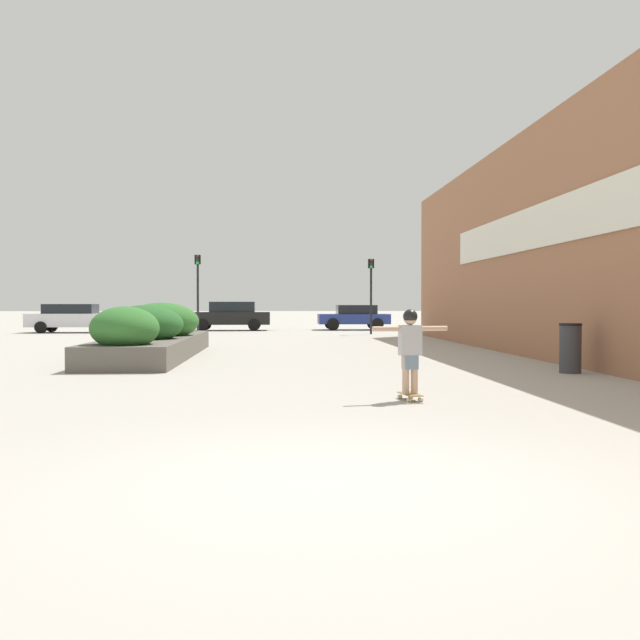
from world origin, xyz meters
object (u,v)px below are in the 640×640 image
(car_center_right, at_px, (73,318))
(traffic_light_left, at_px, (198,281))
(car_leftmost, at_px, (504,316))
(skateboarder, at_px, (410,343))
(skateboard, at_px, (410,396))
(traffic_light_right, at_px, (371,283))
(trash_bin, at_px, (570,348))
(car_center_left, at_px, (354,317))
(car_rightmost, at_px, (230,315))

(car_center_right, xyz_separation_m, traffic_light_left, (6.75, -3.14, 1.81))
(car_leftmost, height_order, car_center_right, car_leftmost)
(skateboarder, bearing_deg, car_leftmost, 58.56)
(skateboard, relative_size, traffic_light_left, 0.15)
(traffic_light_right, bearing_deg, skateboarder, -96.21)
(skateboard, distance_m, car_center_right, 29.71)
(car_leftmost, xyz_separation_m, car_center_right, (-23.51, -2.31, -0.02))
(skateboard, height_order, car_leftmost, car_leftmost)
(skateboard, xyz_separation_m, traffic_light_right, (2.60, 23.87, 2.43))
(trash_bin, xyz_separation_m, traffic_light_left, (-10.02, 19.73, 2.05))
(skateboard, relative_size, car_center_left, 0.15)
(car_center_left, height_order, car_rightmost, car_rightmost)
(trash_bin, relative_size, car_leftmost, 0.24)
(skateboard, distance_m, traffic_light_left, 24.60)
(car_leftmost, distance_m, traffic_light_left, 17.71)
(car_leftmost, distance_m, car_center_left, 8.54)
(skateboard, xyz_separation_m, car_rightmost, (-4.62, 29.47, 0.77))
(skateboarder, xyz_separation_m, traffic_light_right, (2.60, 23.87, 1.61))
(trash_bin, height_order, car_leftmost, car_leftmost)
(traffic_light_left, bearing_deg, car_leftmost, 18.01)
(skateboard, distance_m, car_leftmost, 31.21)
(car_center_right, relative_size, traffic_light_left, 1.20)
(car_leftmost, height_order, traffic_light_right, traffic_light_right)
(car_rightmost, bearing_deg, traffic_light_right, -127.79)
(car_center_right, distance_m, traffic_light_left, 7.66)
(car_center_left, bearing_deg, car_leftmost, -94.50)
(skateboard, relative_size, traffic_light_right, 0.16)
(car_rightmost, height_order, traffic_light_right, traffic_light_right)
(car_center_left, xyz_separation_m, traffic_light_right, (0.16, -6.02, 1.73))
(trash_bin, distance_m, car_rightmost, 26.92)
(trash_bin, xyz_separation_m, car_center_left, (-1.78, 25.85, 0.23))
(car_leftmost, distance_m, car_rightmost, 15.57)
(skateboarder, height_order, traffic_light_left, traffic_light_left)
(skateboarder, relative_size, traffic_light_right, 0.35)
(trash_bin, xyz_separation_m, car_rightmost, (-8.84, 25.42, 0.31))
(car_center_right, bearing_deg, car_leftmost, 95.60)
(skateboard, bearing_deg, traffic_light_right, 72.89)
(skateboard, bearing_deg, trash_bin, 32.88)
(car_leftmost, bearing_deg, traffic_light_right, 122.62)
(skateboard, bearing_deg, car_center_left, 74.44)
(car_center_right, bearing_deg, traffic_light_right, 78.65)
(car_rightmost, distance_m, traffic_light_left, 6.08)
(skateboard, xyz_separation_m, car_center_right, (-12.55, 26.91, 0.71))
(car_center_left, relative_size, traffic_light_left, 1.05)
(trash_bin, bearing_deg, traffic_light_left, 116.94)
(traffic_light_left, bearing_deg, trash_bin, -63.06)
(trash_bin, distance_m, car_center_left, 25.91)
(skateboard, distance_m, trash_bin, 5.86)
(trash_bin, distance_m, traffic_light_right, 19.99)
(skateboarder, height_order, traffic_light_right, traffic_light_right)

